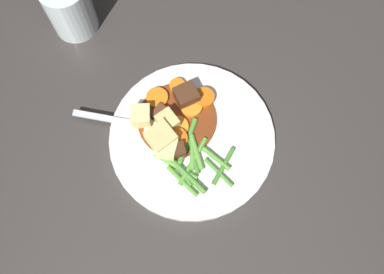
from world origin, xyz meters
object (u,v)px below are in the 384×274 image
carrot_slice_0 (204,98)px  meat_chunk_1 (161,114)px  carrot_slice_1 (175,87)px  meat_chunk_0 (186,96)px  potato_chunk_2 (161,138)px  potato_chunk_3 (167,149)px  fork (132,123)px  carrot_slice_4 (177,127)px  carrot_slice_5 (191,107)px  potato_chunk_0 (168,122)px  carrot_slice_2 (176,139)px  meat_chunk_2 (177,151)px  dinner_plate (192,138)px  water_glass (69,7)px  potato_chunk_1 (141,116)px  carrot_slice_3 (157,98)px

carrot_slice_0 → meat_chunk_1: bearing=96.9°
carrot_slice_1 → meat_chunk_0: meat_chunk_0 is taller
potato_chunk_2 → potato_chunk_3: bearing=-166.1°
carrot_slice_0 → meat_chunk_1: 0.07m
carrot_slice_0 → fork: carrot_slice_0 is taller
potato_chunk_2 → potato_chunk_3: potato_chunk_2 is taller
carrot_slice_4 → carrot_slice_0: bearing=-56.5°
carrot_slice_1 → meat_chunk_1: 0.05m
carrot_slice_5 → meat_chunk_1: meat_chunk_1 is taller
potato_chunk_0 → potato_chunk_3: potato_chunk_0 is taller
carrot_slice_2 → meat_chunk_1: (0.05, 0.01, 0.00)m
carrot_slice_4 → potato_chunk_2: size_ratio=0.94×
carrot_slice_0 → meat_chunk_2: (-0.07, 0.06, 0.01)m
carrot_slice_4 → potato_chunk_2: bearing=117.3°
dinner_plate → potato_chunk_0: (0.03, 0.03, 0.02)m
dinner_plate → carrot_slice_5: 0.05m
carrot_slice_4 → water_glass: 0.27m
carrot_slice_0 → meat_chunk_0: (0.01, 0.03, 0.01)m
potato_chunk_0 → water_glass: (0.23, 0.10, 0.02)m
carrot_slice_5 → potato_chunk_1: potato_chunk_1 is taller
carrot_slice_3 → potato_chunk_2: potato_chunk_2 is taller
potato_chunk_3 → meat_chunk_1: bearing=-5.3°
fork → carrot_slice_5: bearing=-90.5°
carrot_slice_5 → potato_chunk_2: bearing=124.7°
meat_chunk_1 → carrot_slice_2: bearing=-165.5°
meat_chunk_0 → water_glass: (0.19, 0.14, 0.02)m
carrot_slice_3 → potato_chunk_2: (-0.07, 0.01, 0.01)m
potato_chunk_1 → meat_chunk_1: size_ratio=1.21×
dinner_plate → meat_chunk_0: (0.06, -0.01, 0.02)m
dinner_plate → carrot_slice_5: size_ratio=7.61×
dinner_plate → carrot_slice_5: bearing=-14.2°
carrot_slice_0 → carrot_slice_1: size_ratio=1.30×
potato_chunk_2 → carrot_slice_1: bearing=-27.0°
potato_chunk_3 → fork: bearing=35.7°
carrot_slice_0 → potato_chunk_2: (-0.05, 0.08, 0.01)m
potato_chunk_1 → meat_chunk_0: same height
meat_chunk_2 → potato_chunk_3: bearing=64.1°
meat_chunk_2 → dinner_plate: bearing=-57.1°
carrot_slice_2 → carrot_slice_0: bearing=-48.0°
carrot_slice_0 → potato_chunk_2: 0.10m
carrot_slice_0 → carrot_slice_3: 0.07m
carrot_slice_2 → carrot_slice_3: size_ratio=1.04×
potato_chunk_2 → fork: bearing=42.6°
carrot_slice_4 → potato_chunk_0: 0.02m
carrot_slice_1 → carrot_slice_5: bearing=-158.9°
water_glass → potato_chunk_1: bearing=-161.8°
carrot_slice_0 → carrot_slice_5: size_ratio=0.97×
carrot_slice_0 → meat_chunk_2: bearing=139.1°
meat_chunk_1 → potato_chunk_3: bearing=174.7°
carrot_slice_1 → potato_chunk_1: (-0.04, 0.06, 0.01)m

